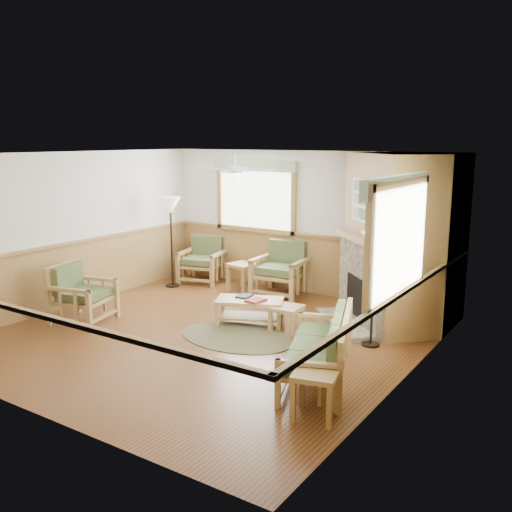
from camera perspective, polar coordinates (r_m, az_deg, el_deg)
The scene contains 24 objects.
floor at distance 8.72m, azimuth -4.78°, elevation -7.95°, with size 6.00×6.00×0.01m, color brown.
ceiling at distance 8.22m, azimuth -5.10°, elevation 10.12°, with size 6.00×6.00×0.01m, color white.
wall_back at distance 10.84m, azimuth 4.93°, elevation 3.32°, with size 6.00×0.02×2.70m, color white.
wall_front at distance 6.35m, azimuth -21.96°, elevation -3.47°, with size 6.00×0.02×2.70m, color white.
wall_left at distance 10.46m, azimuth -17.96°, elevation 2.49°, with size 0.02×6.00×2.70m, color white.
wall_right at distance 6.95m, azimuth 14.90°, elevation -1.74°, with size 0.02×6.00×2.70m, color white.
wainscot at distance 8.55m, azimuth -4.84°, elevation -4.44°, with size 6.00×6.00×1.10m, color olive, non-canonical shape.
fireplace at distance 9.15m, azimuth 13.40°, elevation 1.50°, with size 2.20×2.20×2.70m, color olive, non-canonical shape.
window_back at distance 11.27m, azimuth -0.05°, elevation 9.71°, with size 1.90×0.16×1.50m, color white, non-canonical shape.
window_right at distance 6.61m, azimuth 14.54°, elevation 7.96°, with size 0.16×1.90×1.50m, color white, non-canonical shape.
ceiling_fan at distance 8.28m, azimuth -2.13°, elevation 9.90°, with size 1.24×1.24×0.36m, color white, non-canonical shape.
sofa at distance 7.08m, azimuth 6.17°, elevation -9.11°, with size 0.73×1.79×0.82m, color #A9884F, non-canonical shape.
armchair_back_left at distance 11.80m, azimuth -5.38°, elevation -0.38°, with size 0.83×0.83×0.93m, color #A9884F, non-canonical shape.
armchair_back_right at distance 10.73m, azimuth 2.52°, elevation -1.28°, with size 0.91×0.91×1.02m, color #A9884F, non-canonical shape.
armchair_left at distance 9.62m, azimuth -16.95°, elevation -3.60°, with size 0.83×0.83×0.93m, color #A9884F, non-canonical shape.
coffee_table at distance 9.11m, azimuth -0.63°, elevation -5.60°, with size 1.05×0.53×0.42m, color #A9884F, non-canonical shape.
end_table_chairs at distance 11.09m, azimuth -1.33°, elevation -2.13°, with size 0.49×0.47×0.54m, color #A9884F, non-canonical shape.
end_table_sofa at distance 6.22m, azimuth 5.97°, elevation -13.67°, with size 0.46×0.44×0.52m, color #A9884F, non-canonical shape.
footstool at distance 8.87m, azimuth 3.06°, elevation -6.23°, with size 0.44×0.44×0.39m, color #A9884F, non-canonical shape.
braided_rug at distance 8.61m, azimuth -1.98°, elevation -8.09°, with size 1.83×1.83×0.01m, color brown.
floor_lamp_left at distance 11.42m, azimuth -8.44°, elevation 1.39°, with size 0.41×0.41×1.81m, color black, non-canonical shape.
floor_lamp_right at distance 8.20m, azimuth 11.61°, elevation -3.31°, with size 0.38×0.38×1.66m, color black, non-canonical shape.
book_red at distance 8.92m, azimuth -0.01°, elevation -4.36°, with size 0.22×0.30×0.03m, color maroon.
book_dark at distance 9.18m, azimuth -1.16°, elevation -3.93°, with size 0.20×0.27×0.03m, color black.
Camera 1 is at (5.10, -6.44, 2.91)m, focal length 40.00 mm.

